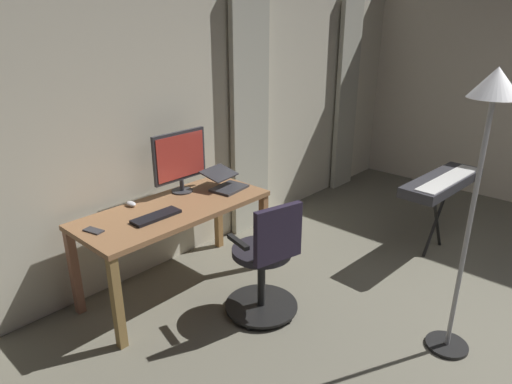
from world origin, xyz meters
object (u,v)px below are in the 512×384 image
at_px(computer_keyboard, 156,216).
at_px(cell_phone_face_up, 94,231).
at_px(piano_keyboard, 442,183).
at_px(floor_lamp, 487,133).
at_px(office_chair, 266,263).
at_px(desk, 175,217).
at_px(computer_monitor, 180,158).
at_px(computer_mouse, 131,204).
at_px(laptop, 225,183).

xyz_separation_m(computer_keyboard, cell_phone_face_up, (0.43, -0.14, -0.01)).
xyz_separation_m(piano_keyboard, floor_lamp, (1.28, 0.63, 0.81)).
bearing_deg(office_chair, desk, 119.41).
distance_m(piano_keyboard, floor_lamp, 1.64).
bearing_deg(computer_monitor, floor_lamp, 103.69).
bearing_deg(computer_monitor, cell_phone_face_up, 9.77).
relative_size(computer_monitor, computer_mouse, 5.19).
relative_size(computer_keyboard, laptop, 1.05).
height_order(laptop, computer_mouse, laptop).
bearing_deg(computer_mouse, laptop, 161.35).
bearing_deg(computer_mouse, desk, 130.63).
height_order(computer_keyboard, cell_phone_face_up, computer_keyboard).
bearing_deg(office_chair, computer_mouse, 126.81).
distance_m(laptop, piano_keyboard, 1.99).
bearing_deg(floor_lamp, cell_phone_face_up, -54.50).
xyz_separation_m(computer_keyboard, floor_lamp, (-1.00, 1.86, 0.76)).
distance_m(desk, cell_phone_face_up, 0.66).
bearing_deg(floor_lamp, laptop, -83.46).
bearing_deg(computer_mouse, computer_monitor, 174.82).
bearing_deg(computer_monitor, desk, 40.37).
height_order(computer_monitor, cell_phone_face_up, computer_monitor).
height_order(desk, office_chair, office_chair).
height_order(desk, laptop, laptop).
distance_m(laptop, cell_phone_face_up, 1.21).
bearing_deg(desk, computer_keyboard, 19.06).
bearing_deg(office_chair, floor_lamp, -50.31).
bearing_deg(computer_keyboard, computer_mouse, -90.32).
relative_size(computer_keyboard, floor_lamp, 0.20).
height_order(laptop, cell_phone_face_up, laptop).
xyz_separation_m(computer_keyboard, computer_mouse, (-0.00, -0.33, 0.01)).
xyz_separation_m(laptop, computer_mouse, (0.77, -0.26, -0.03)).
height_order(piano_keyboard, floor_lamp, floor_lamp).
bearing_deg(cell_phone_face_up, computer_monitor, 175.44).
xyz_separation_m(office_chair, computer_keyboard, (0.44, -0.70, 0.31)).
relative_size(office_chair, computer_mouse, 9.34).
xyz_separation_m(computer_monitor, computer_keyboard, (0.47, 0.29, -0.28)).
distance_m(computer_mouse, floor_lamp, 2.52).
xyz_separation_m(computer_monitor, laptop, (-0.30, 0.22, -0.24)).
height_order(cell_phone_face_up, floor_lamp, floor_lamp).
relative_size(computer_keyboard, cell_phone_face_up, 2.63).
height_order(computer_monitor, computer_keyboard, computer_monitor).
bearing_deg(computer_mouse, office_chair, 112.86).
distance_m(computer_monitor, piano_keyboard, 2.38).
height_order(laptop, floor_lamp, floor_lamp).
distance_m(computer_monitor, cell_phone_face_up, 0.96).
bearing_deg(desk, cell_phone_face_up, -5.18).
bearing_deg(laptop, floor_lamp, 88.81).
height_order(desk, computer_keyboard, computer_keyboard).
bearing_deg(cell_phone_face_up, office_chair, 121.71).
height_order(computer_monitor, computer_mouse, computer_monitor).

